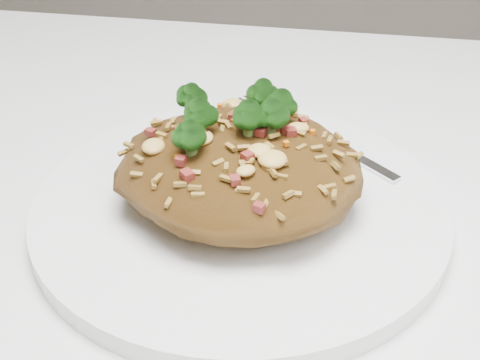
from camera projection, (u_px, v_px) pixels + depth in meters
name	position (u px, v px, depth m)	size (l,w,h in m)	color
plate	(240.00, 208.00, 0.44)	(0.27, 0.27, 0.01)	white
fried_rice	(240.00, 156.00, 0.42)	(0.16, 0.14, 0.07)	brown
fork	(321.00, 138.00, 0.50)	(0.13, 0.12, 0.00)	silver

